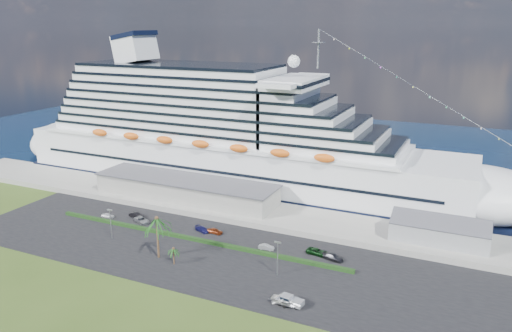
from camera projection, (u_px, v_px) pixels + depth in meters
The scene contains 22 objects.
ground at pixel (184, 273), 115.52m from camera, with size 420.00×420.00×0.00m, color #344B19.
asphalt_lot at pixel (208, 253), 125.10m from camera, with size 140.00×38.00×0.12m, color black.
wharf at pixel (257, 212), 150.17m from camera, with size 240.00×20.00×1.80m, color gray.
water at pixel (338, 149), 228.94m from camera, with size 420.00×160.00×0.02m, color #0B1F32.
cruise_ship at pixel (230, 138), 175.43m from camera, with size 191.00×38.00×54.00m.
terminal_building at pixel (186, 188), 159.12m from camera, with size 61.00×15.00×6.30m.
port_shed at pixel (440, 230), 128.25m from camera, with size 24.00×12.31×7.37m.
hedge at pixel (192, 239), 132.55m from camera, with size 88.00×1.10×0.90m, color black.
lamp_post_left at pixel (111, 220), 132.32m from camera, with size 1.60×0.35×8.27m.
lamp_post_right at pixel (278, 254), 112.97m from camera, with size 1.60×0.35×8.27m.
palm_tall at pixel (157, 223), 120.50m from camera, with size 8.82×8.82×11.13m.
palm_short at pixel (173, 251), 118.51m from camera, with size 3.53×3.53×4.56m.
parked_car_0 at pixel (108, 216), 147.73m from camera, with size 1.57×3.91×1.33m, color silver.
parked_car_1 at pixel (136, 215), 147.82m from camera, with size 1.64×4.72×1.55m, color black.
parked_car_2 at pixel (142, 220), 144.14m from camera, with size 2.55×5.52×1.53m, color gray.
parked_car_3 at pixel (202, 229), 137.91m from camera, with size 1.95×4.79×1.39m, color #16164E.
parked_car_4 at pixel (215, 231), 136.64m from camera, with size 1.75×4.35×1.48m, color maroon.
parked_car_5 at pixel (266, 247), 126.99m from camera, with size 1.41×4.03×1.33m, color #96999D.
parked_car_6 at pixel (317, 252), 124.22m from camera, with size 2.53×5.50×1.53m, color black.
parked_car_7 at pixel (333, 257), 121.42m from camera, with size 2.15×5.29×1.53m, color #222328.
pickup_truck at pixel (289, 300), 101.88m from camera, with size 6.03×2.91×2.04m.
boat_trailer at pixel (284, 300), 101.71m from camera, with size 6.28×4.03×1.81m.
Camera 1 is at (58.78, -87.60, 55.75)m, focal length 35.00 mm.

